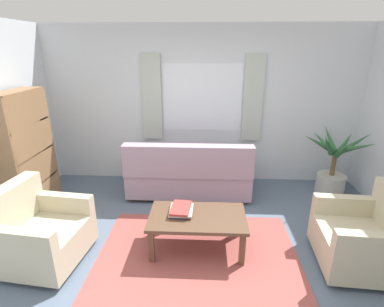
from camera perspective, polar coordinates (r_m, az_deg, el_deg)
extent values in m
plane|color=slate|center=(3.50, 1.05, -19.92)|extent=(6.24, 6.24, 0.00)
cube|color=silver|center=(5.03, 1.96, 9.15)|extent=(5.32, 0.12, 2.60)
cube|color=white|center=(4.95, 1.96, 10.72)|extent=(1.30, 0.01, 1.10)
cube|color=#B2BCB2|center=(5.00, -7.77, 10.65)|extent=(0.32, 0.06, 1.40)
cube|color=#B2BCB2|center=(4.98, 11.72, 10.38)|extent=(0.32, 0.06, 1.40)
cube|color=#9E4C47|center=(3.49, 1.05, -19.84)|extent=(2.26, 1.79, 0.01)
cube|color=#998499|center=(4.74, -0.53, -4.89)|extent=(1.90, 0.80, 0.38)
cube|color=#998499|center=(4.28, -0.79, -1.46)|extent=(1.90, 0.20, 0.48)
cube|color=#998499|center=(4.66, 10.22, -1.57)|extent=(0.16, 0.80, 0.24)
cube|color=#998499|center=(4.75, -11.08, -1.19)|extent=(0.16, 0.80, 0.24)
cylinder|color=brown|center=(5.14, 9.24, -5.84)|extent=(0.06, 0.06, 0.06)
cylinder|color=brown|center=(5.22, -9.73, -5.44)|extent=(0.06, 0.06, 0.06)
cylinder|color=brown|center=(4.61, 10.01, -9.09)|extent=(0.06, 0.06, 0.06)
cylinder|color=brown|center=(4.70, -11.26, -8.56)|extent=(0.06, 0.06, 0.06)
cube|color=#BCB293|center=(3.71, -26.60, -15.12)|extent=(0.89, 0.93, 0.36)
cube|color=#BCB293|center=(3.70, -31.79, -8.76)|extent=(0.27, 0.86, 0.46)
cube|color=#BCB293|center=(3.33, -30.96, -14.19)|extent=(0.81, 0.21, 0.22)
cube|color=#BCB293|center=(3.81, -24.21, -8.66)|extent=(0.81, 0.21, 0.22)
cylinder|color=brown|center=(3.46, -24.77, -22.04)|extent=(0.05, 0.05, 0.06)
cylinder|color=brown|center=(3.90, -19.20, -15.91)|extent=(0.05, 0.05, 0.06)
cylinder|color=brown|center=(4.22, -27.13, -14.18)|extent=(0.05, 0.05, 0.06)
cube|color=#BCB293|center=(3.74, 29.37, -15.37)|extent=(0.86, 0.90, 0.36)
cube|color=#BCB293|center=(3.88, 28.20, -8.84)|extent=(0.81, 0.18, 0.22)
cube|color=#BCB293|center=(3.32, 32.51, -14.67)|extent=(0.81, 0.18, 0.22)
cylinder|color=brown|center=(4.01, 22.69, -15.33)|extent=(0.05, 0.05, 0.06)
cylinder|color=brown|center=(3.50, 25.67, -21.64)|extent=(0.05, 0.05, 0.06)
cylinder|color=brown|center=(4.23, 31.33, -14.87)|extent=(0.05, 0.05, 0.06)
cube|color=brown|center=(3.42, 1.05, -12.24)|extent=(1.10, 0.64, 0.04)
cube|color=brown|center=(3.38, -7.85, -17.43)|extent=(0.06, 0.06, 0.40)
cube|color=brown|center=(3.36, 9.69, -17.84)|extent=(0.06, 0.06, 0.40)
cube|color=brown|center=(3.80, -6.43, -12.70)|extent=(0.06, 0.06, 0.40)
cube|color=brown|center=(3.78, 8.80, -13.02)|extent=(0.06, 0.06, 0.40)
cube|color=#335199|center=(3.46, -2.23, -11.25)|extent=(0.21, 0.27, 0.02)
cube|color=beige|center=(3.45, -2.10, -10.89)|extent=(0.27, 0.31, 0.02)
cube|color=#B23833|center=(3.44, -2.19, -10.53)|extent=(0.24, 0.35, 0.03)
cylinder|color=#B7B2A8|center=(5.26, 25.19, -5.37)|extent=(0.44, 0.44, 0.32)
cylinder|color=brown|center=(5.14, 25.72, -2.04)|extent=(0.07, 0.07, 0.33)
cone|color=#2D6638|center=(5.16, 29.05, 1.75)|extent=(0.52, 0.14, 0.39)
cone|color=#2D6638|center=(5.23, 27.59, 1.84)|extent=(0.39, 0.35, 0.36)
cone|color=#2D6638|center=(5.26, 25.11, 2.70)|extent=(0.11, 0.52, 0.37)
cone|color=#2D6638|center=(5.14, 24.01, 2.12)|extent=(0.33, 0.42, 0.35)
cone|color=#2D6638|center=(4.89, 23.50, 1.77)|extent=(0.55, 0.17, 0.36)
cone|color=#2D6638|center=(4.70, 24.92, 1.46)|extent=(0.45, 0.54, 0.51)
cone|color=#2D6638|center=(4.83, 27.16, 0.56)|extent=(0.12, 0.42, 0.36)
cone|color=#2D6638|center=(4.90, 29.35, 1.02)|extent=(0.37, 0.53, 0.39)
cube|color=olive|center=(4.98, -26.82, 1.53)|extent=(0.30, 0.04, 1.70)
cube|color=olive|center=(4.27, -32.47, -2.33)|extent=(0.30, 0.04, 1.70)
cube|color=olive|center=(4.55, -27.93, -0.29)|extent=(0.02, 0.90, 1.70)
cube|color=olive|center=(4.94, -27.77, -9.44)|extent=(0.30, 0.86, 0.02)
cube|color=olive|center=(4.76, -28.58, -4.95)|extent=(0.30, 0.86, 0.02)
cube|color=olive|center=(4.62, -29.44, -0.14)|extent=(0.30, 0.86, 0.02)
cube|color=olive|center=(4.51, -30.35, 4.94)|extent=(0.30, 0.86, 0.02)
cube|color=olive|center=(4.44, -31.32, 10.23)|extent=(0.30, 0.86, 0.02)
cube|color=#335199|center=(4.88, -27.54, 2.50)|extent=(0.24, 0.07, 0.20)
cube|color=beige|center=(4.81, -28.01, 2.30)|extent=(0.26, 0.07, 0.21)
cube|color=#2D2D33|center=(4.73, -28.59, 2.40)|extent=(0.23, 0.09, 0.29)
cube|color=#B23833|center=(4.66, -29.11, 1.46)|extent=(0.26, 0.09, 0.19)
cube|color=#387F4C|center=(4.57, -29.76, 1.02)|extent=(0.26, 0.10, 0.19)
cube|color=beige|center=(4.49, -30.42, 1.26)|extent=(0.26, 0.05, 0.29)
cube|color=orange|center=(4.44, -30.85, 0.90)|extent=(0.26, 0.05, 0.27)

